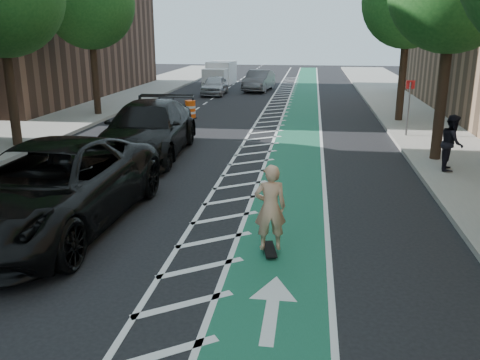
% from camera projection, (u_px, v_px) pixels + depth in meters
% --- Properties ---
extents(ground, '(120.00, 120.00, 0.00)m').
position_uv_depth(ground, '(149.00, 237.00, 11.46)').
color(ground, black).
rests_on(ground, ground).
extents(bike_lane, '(2.00, 90.00, 0.01)m').
position_uv_depth(bike_lane, '(297.00, 145.00, 20.56)').
color(bike_lane, '#175037').
rests_on(bike_lane, ground).
extents(buffer_strip, '(1.40, 90.00, 0.01)m').
position_uv_depth(buffer_strip, '(260.00, 144.00, 20.76)').
color(buffer_strip, silver).
rests_on(buffer_strip, ground).
extents(sidewalk_right, '(5.00, 90.00, 0.15)m').
position_uv_depth(sidewalk_right, '(465.00, 149.00, 19.67)').
color(sidewalk_right, gray).
rests_on(sidewalk_right, ground).
extents(sidewalk_left, '(5.00, 90.00, 0.15)m').
position_uv_depth(sidewalk_left, '(10.00, 135.00, 22.21)').
color(sidewalk_left, gray).
rests_on(sidewalk_left, ground).
extents(curb_right, '(0.12, 90.00, 0.16)m').
position_uv_depth(curb_right, '(400.00, 147.00, 20.00)').
color(curb_right, gray).
rests_on(curb_right, ground).
extents(curb_left, '(0.12, 90.00, 0.16)m').
position_uv_depth(curb_left, '(63.00, 137.00, 21.88)').
color(curb_left, gray).
rests_on(curb_left, ground).
extents(tree_r_d, '(4.20, 4.20, 7.90)m').
position_uv_depth(tree_r_d, '(409.00, 2.00, 23.97)').
color(tree_r_d, '#382619').
rests_on(tree_r_d, ground).
extents(tree_l_d, '(4.20, 4.20, 7.90)m').
position_uv_depth(tree_l_d, '(91.00, 4.00, 26.08)').
color(tree_l_d, '#382619').
rests_on(tree_l_d, ground).
extents(sign_post, '(0.35, 0.08, 2.47)m').
position_uv_depth(sign_post, '(408.00, 107.00, 21.46)').
color(sign_post, '#4C4C4C').
rests_on(sign_post, ground).
extents(skateboard, '(0.39, 0.85, 0.11)m').
position_uv_depth(skateboard, '(269.00, 249.00, 10.58)').
color(skateboard, black).
rests_on(skateboard, ground).
extents(skateboarder, '(0.73, 0.56, 1.81)m').
position_uv_depth(skateboarder, '(270.00, 207.00, 10.32)').
color(skateboarder, tan).
rests_on(skateboarder, skateboard).
extents(suv_near, '(3.49, 7.26, 1.99)m').
position_uv_depth(suv_near, '(49.00, 187.00, 11.70)').
color(suv_near, black).
rests_on(suv_near, ground).
extents(suv_far, '(3.06, 6.86, 1.95)m').
position_uv_depth(suv_far, '(148.00, 130.00, 18.63)').
color(suv_far, black).
rests_on(suv_far, ground).
extents(car_silver, '(1.67, 4.00, 1.35)m').
position_uv_depth(car_silver, '(215.00, 85.00, 36.50)').
color(car_silver, '#A9AAAF').
rests_on(car_silver, ground).
extents(car_grey, '(2.19, 4.90, 1.56)m').
position_uv_depth(car_grey, '(259.00, 81.00, 38.88)').
color(car_grey, '#5B5B60').
rests_on(car_grey, ground).
extents(pedestrian, '(0.83, 0.98, 1.79)m').
position_uv_depth(pedestrian, '(452.00, 143.00, 16.14)').
color(pedestrian, black).
rests_on(pedestrian, sidewalk_right).
extents(box_truck, '(2.31, 4.65, 1.89)m').
position_uv_depth(box_truck, '(220.00, 74.00, 43.80)').
color(box_truck, white).
rests_on(box_truck, ground).
extents(barrel_a, '(0.71, 0.71, 0.96)m').
position_uv_depth(barrel_a, '(70.00, 166.00, 15.70)').
color(barrel_a, '#E2500B').
rests_on(barrel_a, ground).
extents(barrel_b, '(0.75, 0.75, 1.02)m').
position_uv_depth(barrel_b, '(145.00, 132.00, 20.77)').
color(barrel_b, '#FF510D').
rests_on(barrel_b, ground).
extents(barrel_c, '(0.69, 0.69, 0.94)m').
position_uv_depth(barrel_c, '(190.00, 110.00, 26.78)').
color(barrel_c, '#FF550D').
rests_on(barrel_c, ground).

